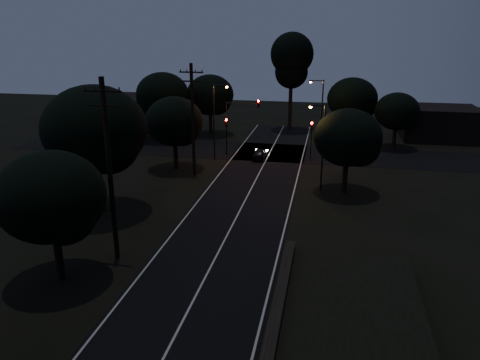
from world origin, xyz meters
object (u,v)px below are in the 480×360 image
(streetlight_a, at_px, (216,117))
(streetlight_c, at_px, (321,142))
(utility_pole_far, at_px, (193,119))
(signal_right, at_px, (311,133))
(tall_pine, at_px, (292,60))
(streetlight_b, at_px, (320,110))
(signal_mast, at_px, (242,117))
(signal_left, at_px, (227,130))
(car, at_px, (260,154))
(utility_pole_mid, at_px, (109,169))

(streetlight_a, height_order, streetlight_c, streetlight_a)
(streetlight_a, bearing_deg, utility_pole_far, -96.59)
(signal_right, bearing_deg, tall_pine, 103.49)
(streetlight_b, bearing_deg, streetlight_a, -150.52)
(tall_pine, bearing_deg, signal_mast, -104.62)
(utility_pole_far, relative_size, streetlight_b, 1.31)
(tall_pine, distance_m, streetlight_b, 12.72)
(signal_left, height_order, streetlight_b, streetlight_b)
(streetlight_a, relative_size, car, 2.47)
(utility_pole_far, relative_size, streetlight_a, 1.31)
(utility_pole_far, relative_size, signal_right, 2.56)
(signal_mast, height_order, car, signal_mast)
(utility_pole_far, xyz_separation_m, car, (5.23, 7.07, -4.93))
(streetlight_b, distance_m, streetlight_c, 14.01)
(signal_right, height_order, streetlight_c, streetlight_c)
(signal_left, bearing_deg, utility_pole_mid, -93.21)
(utility_pole_mid, distance_m, signal_left, 25.19)
(tall_pine, bearing_deg, streetlight_c, -79.07)
(utility_pole_mid, relative_size, utility_pole_far, 1.05)
(utility_pole_mid, height_order, signal_mast, utility_pole_mid)
(signal_left, bearing_deg, car, -13.51)
(streetlight_a, bearing_deg, streetlight_b, 29.48)
(streetlight_a, bearing_deg, streetlight_c, -35.69)
(car, bearing_deg, signal_mast, -24.08)
(utility_pole_far, distance_m, signal_left, 8.53)
(utility_pole_far, height_order, signal_left, utility_pole_far)
(streetlight_c, bearing_deg, utility_pole_mid, -128.26)
(streetlight_c, bearing_deg, streetlight_b, 92.14)
(signal_mast, bearing_deg, utility_pole_far, -111.11)
(streetlight_b, bearing_deg, streetlight_c, -87.86)
(utility_pole_far, xyz_separation_m, streetlight_a, (0.69, 6.00, -0.85))
(signal_left, relative_size, streetlight_c, 0.55)
(signal_left, bearing_deg, streetlight_c, -43.76)
(signal_left, bearing_deg, signal_right, 0.00)
(utility_pole_mid, distance_m, streetlight_b, 31.15)
(streetlight_b, relative_size, streetlight_c, 1.07)
(utility_pole_far, height_order, signal_mast, utility_pole_far)
(utility_pole_far, distance_m, streetlight_b, 16.51)
(utility_pole_far, xyz_separation_m, signal_mast, (3.09, 7.99, -1.15))
(signal_right, bearing_deg, streetlight_a, -168.66)
(streetlight_a, xyz_separation_m, car, (4.54, 1.07, -4.08))
(utility_pole_far, bearing_deg, streetlight_a, 83.41)
(signal_mast, relative_size, streetlight_c, 0.83)
(signal_right, distance_m, streetlight_c, 10.18)
(signal_right, bearing_deg, signal_mast, 179.97)
(tall_pine, xyz_separation_m, car, (-1.77, -15.93, -8.79))
(utility_pole_far, distance_m, signal_mast, 8.64)
(tall_pine, height_order, signal_left, tall_pine)
(utility_pole_mid, height_order, utility_pole_far, utility_pole_mid)
(signal_mast, height_order, streetlight_a, streetlight_a)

